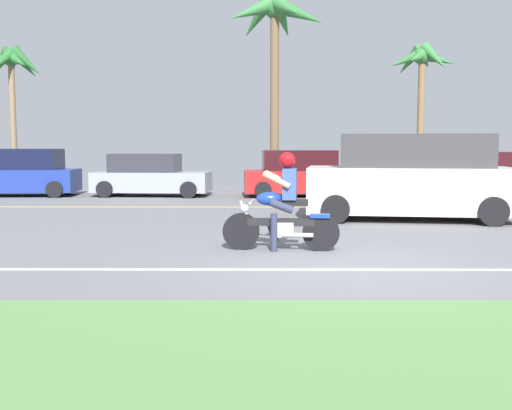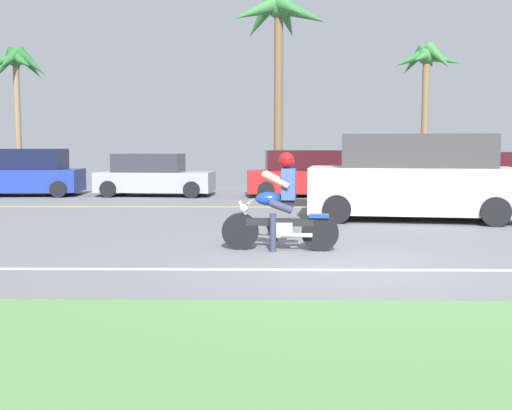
{
  "view_description": "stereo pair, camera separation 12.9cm",
  "coord_description": "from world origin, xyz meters",
  "px_view_note": "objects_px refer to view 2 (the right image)",
  "views": [
    {
      "loc": [
        -1.24,
        -8.62,
        1.71
      ],
      "look_at": [
        -1.3,
        2.64,
        0.63
      ],
      "focal_mm": 42.65,
      "sensor_mm": 36.0,
      "label": 1
    },
    {
      "loc": [
        -1.11,
        -8.62,
        1.71
      ],
      "look_at": [
        -1.3,
        2.64,
        0.63
      ],
      "focal_mm": 42.65,
      "sensor_mm": 36.0,
      "label": 2
    }
  ],
  "objects_px": {
    "palm_tree_0": "(279,23)",
    "palm_tree_2": "(426,68)",
    "parked_car_1": "(154,176)",
    "palm_tree_1": "(16,69)",
    "parked_car_0": "(28,174)",
    "parked_car_2": "(307,175)",
    "suv_nearby": "(412,179)",
    "motorcyclist": "(281,209)",
    "parked_car_3": "(489,177)"
  },
  "relations": [
    {
      "from": "parked_car_0",
      "to": "parked_car_2",
      "type": "relative_size",
      "value": 0.88
    },
    {
      "from": "motorcyclist",
      "to": "parked_car_3",
      "type": "xyz_separation_m",
      "value": [
        7.0,
        9.87,
        0.04
      ]
    },
    {
      "from": "palm_tree_0",
      "to": "palm_tree_2",
      "type": "bearing_deg",
      "value": -5.9
    },
    {
      "from": "palm_tree_0",
      "to": "palm_tree_2",
      "type": "distance_m",
      "value": 6.09
    },
    {
      "from": "parked_car_2",
      "to": "parked_car_0",
      "type": "bearing_deg",
      "value": 178.91
    },
    {
      "from": "parked_car_0",
      "to": "palm_tree_0",
      "type": "distance_m",
      "value": 11.34
    },
    {
      "from": "parked_car_0",
      "to": "parked_car_1",
      "type": "bearing_deg",
      "value": -0.09
    },
    {
      "from": "parked_car_1",
      "to": "palm_tree_1",
      "type": "bearing_deg",
      "value": 156.48
    },
    {
      "from": "parked_car_1",
      "to": "palm_tree_1",
      "type": "relative_size",
      "value": 0.74
    },
    {
      "from": "parked_car_0",
      "to": "palm_tree_0",
      "type": "relative_size",
      "value": 0.47
    },
    {
      "from": "parked_car_0",
      "to": "motorcyclist",
      "type": "bearing_deg",
      "value": -52.4
    },
    {
      "from": "parked_car_2",
      "to": "motorcyclist",
      "type": "bearing_deg",
      "value": -96.13
    },
    {
      "from": "parked_car_3",
      "to": "palm_tree_0",
      "type": "distance_m",
      "value": 10.37
    },
    {
      "from": "palm_tree_1",
      "to": "parked_car_1",
      "type": "bearing_deg",
      "value": -23.52
    },
    {
      "from": "parked_car_2",
      "to": "parked_car_3",
      "type": "distance_m",
      "value": 5.92
    },
    {
      "from": "suv_nearby",
      "to": "parked_car_1",
      "type": "xyz_separation_m",
      "value": [
        -7.33,
        6.82,
        -0.28
      ]
    },
    {
      "from": "motorcyclist",
      "to": "palm_tree_2",
      "type": "height_order",
      "value": "palm_tree_2"
    },
    {
      "from": "parked_car_0",
      "to": "palm_tree_1",
      "type": "height_order",
      "value": "palm_tree_1"
    },
    {
      "from": "suv_nearby",
      "to": "parked_car_1",
      "type": "bearing_deg",
      "value": 137.09
    },
    {
      "from": "parked_car_3",
      "to": "suv_nearby",
      "type": "bearing_deg",
      "value": -124.38
    },
    {
      "from": "parked_car_2",
      "to": "palm_tree_0",
      "type": "height_order",
      "value": "palm_tree_0"
    },
    {
      "from": "parked_car_0",
      "to": "palm_tree_2",
      "type": "bearing_deg",
      "value": 13.02
    },
    {
      "from": "parked_car_2",
      "to": "palm_tree_2",
      "type": "xyz_separation_m",
      "value": [
        4.88,
        3.56,
        4.05
      ]
    },
    {
      "from": "suv_nearby",
      "to": "palm_tree_1",
      "type": "xyz_separation_m",
      "value": [
        -13.01,
        9.29,
        3.71
      ]
    },
    {
      "from": "parked_car_2",
      "to": "palm_tree_0",
      "type": "xyz_separation_m",
      "value": [
        -0.89,
        4.16,
        5.93
      ]
    },
    {
      "from": "motorcyclist",
      "to": "palm_tree_0",
      "type": "height_order",
      "value": "palm_tree_0"
    },
    {
      "from": "parked_car_0",
      "to": "palm_tree_0",
      "type": "bearing_deg",
      "value": 24.21
    },
    {
      "from": "parked_car_3",
      "to": "palm_tree_2",
      "type": "bearing_deg",
      "value": 101.62
    },
    {
      "from": "parked_car_0",
      "to": "parked_car_1",
      "type": "distance_m",
      "value": 4.4
    },
    {
      "from": "motorcyclist",
      "to": "palm_tree_1",
      "type": "distance_m",
      "value": 17.23
    },
    {
      "from": "parked_car_0",
      "to": "parked_car_1",
      "type": "relative_size",
      "value": 0.94
    },
    {
      "from": "suv_nearby",
      "to": "parked_car_3",
      "type": "relative_size",
      "value": 1.16
    },
    {
      "from": "motorcyclist",
      "to": "palm_tree_0",
      "type": "relative_size",
      "value": 0.24
    },
    {
      "from": "suv_nearby",
      "to": "parked_car_1",
      "type": "height_order",
      "value": "suv_nearby"
    },
    {
      "from": "parked_car_2",
      "to": "palm_tree_1",
      "type": "height_order",
      "value": "palm_tree_1"
    },
    {
      "from": "motorcyclist",
      "to": "suv_nearby",
      "type": "height_order",
      "value": "suv_nearby"
    },
    {
      "from": "motorcyclist",
      "to": "parked_car_2",
      "type": "distance_m",
      "value": 10.98
    },
    {
      "from": "parked_car_1",
      "to": "palm_tree_1",
      "type": "distance_m",
      "value": 7.37
    },
    {
      "from": "parked_car_3",
      "to": "palm_tree_0",
      "type": "relative_size",
      "value": 0.54
    },
    {
      "from": "parked_car_2",
      "to": "palm_tree_2",
      "type": "relative_size",
      "value": 0.75
    },
    {
      "from": "parked_car_2",
      "to": "palm_tree_0",
      "type": "relative_size",
      "value": 0.54
    },
    {
      "from": "parked_car_2",
      "to": "parked_car_3",
      "type": "xyz_separation_m",
      "value": [
        5.82,
        -1.05,
        -0.02
      ]
    },
    {
      "from": "parked_car_0",
      "to": "parked_car_1",
      "type": "xyz_separation_m",
      "value": [
        4.4,
        -0.01,
        -0.07
      ]
    },
    {
      "from": "parked_car_1",
      "to": "palm_tree_0",
      "type": "bearing_deg",
      "value": 41.89
    },
    {
      "from": "parked_car_0",
      "to": "palm_tree_1",
      "type": "xyz_separation_m",
      "value": [
        -1.28,
        2.46,
        3.92
      ]
    },
    {
      "from": "palm_tree_0",
      "to": "palm_tree_1",
      "type": "height_order",
      "value": "palm_tree_0"
    },
    {
      "from": "parked_car_3",
      "to": "palm_tree_2",
      "type": "relative_size",
      "value": 0.75
    },
    {
      "from": "parked_car_3",
      "to": "palm_tree_2",
      "type": "height_order",
      "value": "palm_tree_2"
    },
    {
      "from": "motorcyclist",
      "to": "palm_tree_0",
      "type": "bearing_deg",
      "value": 88.94
    },
    {
      "from": "suv_nearby",
      "to": "parked_car_0",
      "type": "xyz_separation_m",
      "value": [
        -11.73,
        6.82,
        -0.21
      ]
    }
  ]
}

